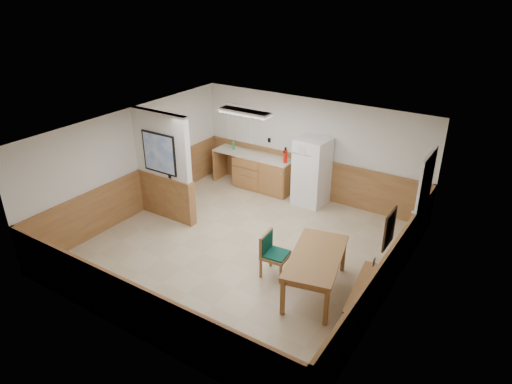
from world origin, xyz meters
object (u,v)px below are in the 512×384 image
Objects in this scene: refrigerator at (312,172)px; dining_table at (316,260)px; soap_bottle at (233,146)px; dining_chair at (271,251)px; fire_extinguisher at (285,156)px; dining_bench at (364,292)px.

refrigerator reaches higher than dining_table.
soap_bottle is at bearing -177.96° from refrigerator.
dining_chair is 4.40m from soap_bottle.
dining_chair reaches higher than dining_table.
fire_extinguisher is 2.02× the size of soap_bottle.
dining_chair is (-0.92, 0.03, -0.16)m from dining_table.
dining_bench is at bearing -5.08° from dining_chair.
fire_extinguisher is 1.62m from soap_bottle.
soap_bottle is at bearing 139.78° from dining_bench.
dining_table reaches higher than dining_bench.
fire_extinguisher is at bearing -2.49° from soap_bottle.
fire_extinguisher is (-0.74, 0.00, 0.24)m from refrigerator.
dining_bench is (0.89, 0.01, -0.31)m from dining_table.
dining_bench is 3.90× the size of fire_extinguisher.
dining_table is at bearing -71.76° from fire_extinguisher.
refrigerator is at bearing 104.83° from dining_table.
soap_bottle is at bearing 128.53° from dining_table.
dining_table is 9.32× the size of soap_bottle.
refrigerator reaches higher than soap_bottle.
refrigerator is at bearing -1.78° from soap_bottle.
dining_table is 1.19× the size of dining_bench.
refrigerator is 1.95× the size of dining_chair.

